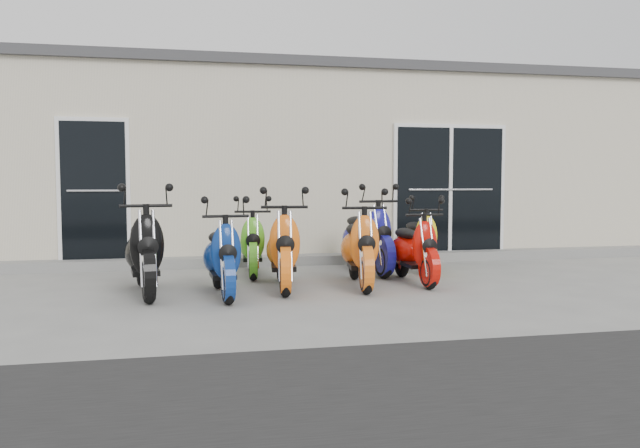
% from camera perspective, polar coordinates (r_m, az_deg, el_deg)
% --- Properties ---
extents(ground, '(80.00, 80.00, 0.00)m').
position_cam_1_polar(ground, '(8.16, 0.86, -5.55)').
color(ground, gray).
rests_on(ground, ground).
extents(building, '(14.00, 6.00, 3.20)m').
position_cam_1_polar(building, '(13.17, -4.10, 5.06)').
color(building, beige).
rests_on(building, ground).
extents(roof_cap, '(14.20, 6.20, 0.16)m').
position_cam_1_polar(roof_cap, '(13.31, -4.14, 12.31)').
color(roof_cap, '#3F3F42').
rests_on(roof_cap, building).
extents(front_step, '(14.00, 0.40, 0.15)m').
position_cam_1_polar(front_step, '(10.11, -1.65, -3.27)').
color(front_step, gray).
rests_on(front_step, ground).
extents(door_left, '(1.07, 0.08, 2.22)m').
position_cam_1_polar(door_left, '(10.13, -19.97, 3.23)').
color(door_left, black).
rests_on(door_left, front_step).
extents(door_right, '(2.02, 0.08, 2.22)m').
position_cam_1_polar(door_right, '(10.93, 11.76, 3.42)').
color(door_right, black).
rests_on(door_right, front_step).
extents(scooter_front_black, '(0.88, 1.87, 1.33)m').
position_cam_1_polar(scooter_front_black, '(7.65, -15.76, -1.32)').
color(scooter_front_black, black).
rests_on(scooter_front_black, ground).
extents(scooter_front_blue, '(0.68, 1.64, 1.19)m').
position_cam_1_polar(scooter_front_blue, '(7.37, -8.94, -1.97)').
color(scooter_front_blue, navy).
rests_on(scooter_front_blue, ground).
extents(scooter_front_orange_a, '(0.82, 1.80, 1.29)m').
position_cam_1_polar(scooter_front_orange_a, '(7.80, -3.39, -1.23)').
color(scooter_front_orange_a, orange).
rests_on(scooter_front_orange_a, ground).
extents(scooter_front_orange_b, '(0.85, 1.78, 1.27)m').
position_cam_1_polar(scooter_front_orange_b, '(7.96, 3.67, -1.20)').
color(scooter_front_orange_b, orange).
rests_on(scooter_front_orange_b, ground).
extents(scooter_front_red, '(0.57, 1.55, 1.14)m').
position_cam_1_polar(scooter_front_red, '(8.31, 8.61, -1.45)').
color(scooter_front_red, red).
rests_on(scooter_front_red, ground).
extents(scooter_back_green, '(0.69, 1.60, 1.15)m').
position_cam_1_polar(scooter_back_green, '(8.95, -6.21, -1.02)').
color(scooter_back_green, '#54BA23').
rests_on(scooter_back_green, ground).
extents(scooter_back_blue, '(0.82, 1.84, 1.32)m').
position_cam_1_polar(scooter_back_blue, '(9.15, 4.36, -0.37)').
color(scooter_back_blue, navy).
rests_on(scooter_back_blue, ground).
extents(scooter_back_yellow, '(0.74, 1.61, 1.15)m').
position_cam_1_polar(scooter_back_yellow, '(9.53, 9.12, -0.74)').
color(scooter_back_yellow, yellow).
rests_on(scooter_back_yellow, ground).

